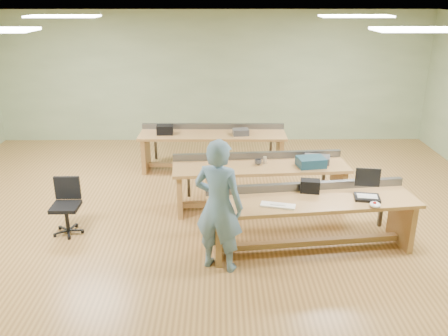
% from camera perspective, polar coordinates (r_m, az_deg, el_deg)
% --- Properties ---
extents(floor, '(10.00, 10.00, 0.00)m').
position_cam_1_polar(floor, '(7.75, -1.69, -5.30)').
color(floor, '#A5773E').
rests_on(floor, ground).
extents(ceiling, '(10.00, 10.00, 0.00)m').
position_cam_1_polar(ceiling, '(6.98, -1.96, 17.45)').
color(ceiling, silver).
rests_on(ceiling, wall_back).
extents(wall_back, '(10.00, 0.04, 3.00)m').
position_cam_1_polar(wall_back, '(11.13, -1.41, 10.84)').
color(wall_back, '#98AD83').
rests_on(wall_back, floor).
extents(wall_front, '(10.00, 0.04, 3.00)m').
position_cam_1_polar(wall_front, '(3.52, -3.10, -11.72)').
color(wall_front, '#98AD83').
rests_on(wall_front, floor).
extents(fluor_panels, '(6.20, 3.50, 0.03)m').
position_cam_1_polar(fluor_panels, '(6.99, -1.96, 17.20)').
color(fluor_panels, white).
rests_on(fluor_panels, ceiling).
extents(workbench_front, '(2.90, 1.09, 0.86)m').
position_cam_1_polar(workbench_front, '(6.59, 10.44, -5.16)').
color(workbench_front, '#A57145').
rests_on(workbench_front, floor).
extents(workbench_mid, '(2.86, 0.96, 0.86)m').
position_cam_1_polar(workbench_mid, '(7.73, 4.34, -0.93)').
color(workbench_mid, '#A57145').
rests_on(workbench_mid, floor).
extents(workbench_back, '(2.88, 0.81, 0.86)m').
position_cam_1_polar(workbench_back, '(9.41, -1.37, 3.10)').
color(workbench_back, '#A57145').
rests_on(workbench_back, floor).
extents(person, '(0.75, 0.62, 1.74)m').
position_cam_1_polar(person, '(5.90, -0.65, -4.59)').
color(person, slate).
rests_on(person, floor).
extents(laptop_base, '(0.37, 0.32, 0.04)m').
position_cam_1_polar(laptop_base, '(6.67, 16.83, -3.43)').
color(laptop_base, black).
rests_on(laptop_base, workbench_front).
extents(laptop_screen, '(0.33, 0.07, 0.26)m').
position_cam_1_polar(laptop_screen, '(6.69, 16.91, -1.08)').
color(laptop_screen, black).
rests_on(laptop_screen, laptop_base).
extents(keyboard, '(0.47, 0.26, 0.03)m').
position_cam_1_polar(keyboard, '(6.20, 6.50, -4.51)').
color(keyboard, silver).
rests_on(keyboard, workbench_front).
extents(trackball_mouse, '(0.19, 0.20, 0.07)m').
position_cam_1_polar(trackball_mouse, '(6.44, 17.72, -4.22)').
color(trackball_mouse, white).
rests_on(trackball_mouse, workbench_front).
extents(camera_bag, '(0.29, 0.21, 0.18)m').
position_cam_1_polar(camera_bag, '(6.67, 10.31, -2.15)').
color(camera_bag, black).
rests_on(camera_bag, workbench_front).
extents(task_chair, '(0.45, 0.45, 0.83)m').
position_cam_1_polar(task_chair, '(7.38, -18.33, -5.20)').
color(task_chair, black).
rests_on(task_chair, floor).
extents(parts_bin_teal, '(0.47, 0.39, 0.15)m').
position_cam_1_polar(parts_bin_teal, '(7.65, 10.42, 0.72)').
color(parts_bin_teal, '#153444').
rests_on(parts_bin_teal, workbench_mid).
extents(parts_bin_grey, '(0.46, 0.35, 0.11)m').
position_cam_1_polar(parts_bin_grey, '(7.86, 11.11, 1.05)').
color(parts_bin_grey, '#38383A').
rests_on(parts_bin_grey, workbench_mid).
extents(mug, '(0.13, 0.13, 0.09)m').
position_cam_1_polar(mug, '(7.64, 4.12, 0.73)').
color(mug, '#38383A').
rests_on(mug, workbench_mid).
extents(drinks_can, '(0.07, 0.07, 0.11)m').
position_cam_1_polar(drinks_can, '(7.70, 4.94, 0.96)').
color(drinks_can, silver).
rests_on(drinks_can, workbench_mid).
extents(storage_box_back, '(0.32, 0.24, 0.18)m').
position_cam_1_polar(storage_box_back, '(9.32, -7.13, 4.59)').
color(storage_box_back, black).
rests_on(storage_box_back, workbench_back).
extents(tray_back, '(0.32, 0.25, 0.12)m').
position_cam_1_polar(tray_back, '(9.21, 2.02, 4.35)').
color(tray_back, '#38383A').
rests_on(tray_back, workbench_back).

